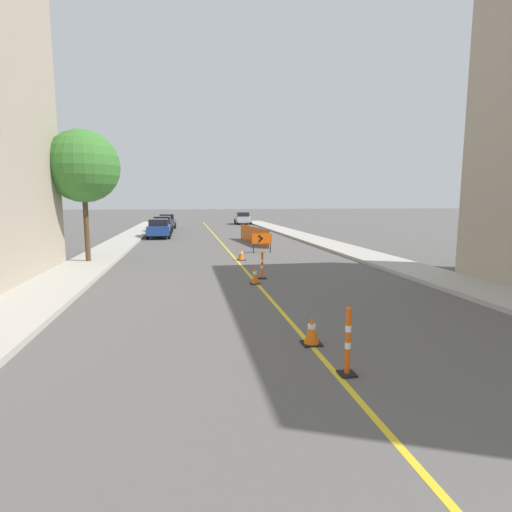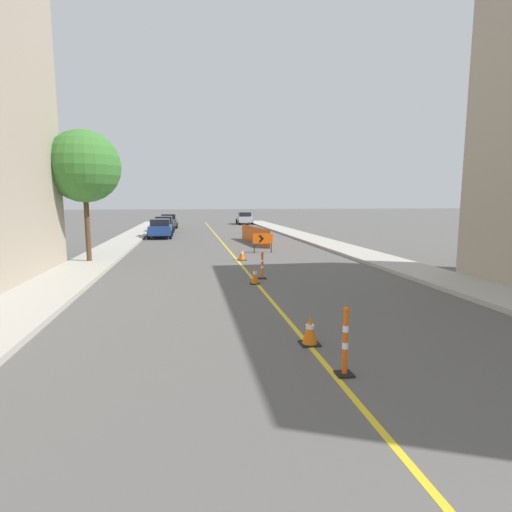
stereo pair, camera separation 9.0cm
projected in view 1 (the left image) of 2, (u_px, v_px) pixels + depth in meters
The scene contains 15 objects.
lane_stripe at pixel (222, 244), 29.11m from camera, with size 0.12×59.55×0.01m.
sidewalk_left at pixel (118, 244), 27.85m from camera, with size 2.33×59.55×0.16m.
sidewalk_right at pixel (317, 241), 30.36m from camera, with size 2.33×59.55×0.16m.
traffic_cone_second at pixel (312, 331), 8.66m from camera, with size 0.42×0.42×0.62m.
traffic_cone_third at pixel (255, 275), 14.96m from camera, with size 0.35×0.35×0.66m.
traffic_cone_fourth at pixel (241, 254), 20.98m from camera, with size 0.45×0.45×0.62m.
delineator_post_front at pixel (348, 345), 7.09m from camera, with size 0.30×0.30×1.26m.
delineator_post_rear at pixel (262, 267), 15.94m from camera, with size 0.31×0.31×1.09m.
arrow_barricade_primary at pixel (262, 239), 23.90m from camera, with size 1.22×0.11×1.16m.
safety_mesh_fence at pixel (253, 235), 29.34m from camera, with size 0.86×7.19×1.21m.
parked_car_curb_near at pixel (159, 228), 33.54m from camera, with size 1.94×4.32×1.59m.
parked_car_curb_mid at pixel (163, 224), 39.33m from camera, with size 1.94×4.32×1.59m.
parked_car_curb_far at pixel (167, 221), 45.70m from camera, with size 1.93×4.31×1.59m.
parked_car_opposite_side at pixel (243, 218), 53.14m from camera, with size 1.97×4.37×1.59m.
street_tree_left_near at pixel (83, 166), 19.04m from camera, with size 3.45×3.45×6.30m.
Camera 1 is at (-2.62, 0.82, 3.10)m, focal length 28.00 mm.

